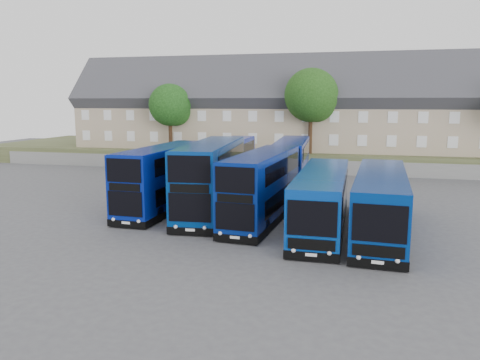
% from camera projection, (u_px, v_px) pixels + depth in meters
% --- Properties ---
extents(ground, '(120.00, 120.00, 0.00)m').
position_uv_depth(ground, '(234.00, 233.00, 27.42)').
color(ground, '#4C4C51').
rests_on(ground, ground).
extents(retaining_wall, '(70.00, 0.40, 1.50)m').
position_uv_depth(retaining_wall, '(289.00, 166.00, 50.30)').
color(retaining_wall, slate).
rests_on(retaining_wall, ground).
extents(earth_bank, '(80.00, 20.00, 2.00)m').
position_uv_depth(earth_bank, '(300.00, 154.00, 59.84)').
color(earth_bank, '#474F2C').
rests_on(earth_bank, ground).
extents(terrace_row, '(48.00, 10.40, 11.20)m').
position_uv_depth(terrace_row, '(272.00, 110.00, 55.78)').
color(terrace_row, tan).
rests_on(terrace_row, earth_bank).
extents(dd_front_left, '(2.93, 11.27, 4.45)m').
position_uv_depth(dd_front_left, '(164.00, 179.00, 33.16)').
color(dd_front_left, navy).
rests_on(dd_front_left, ground).
extents(dd_front_mid, '(3.83, 12.33, 4.83)m').
position_uv_depth(dd_front_mid, '(212.00, 179.00, 32.16)').
color(dd_front_mid, navy).
rests_on(dd_front_mid, ground).
extents(dd_front_right, '(3.40, 11.18, 4.38)m').
position_uv_depth(dd_front_right, '(262.00, 188.00, 29.97)').
color(dd_front_right, navy).
rests_on(dd_front_right, ground).
extents(dd_rear_left, '(2.47, 10.35, 4.10)m').
position_uv_depth(dd_rear_left, '(232.00, 162.00, 43.63)').
color(dd_rear_left, '#091BA8').
rests_on(dd_rear_left, ground).
extents(dd_rear_right, '(2.95, 10.94, 4.31)m').
position_uv_depth(dd_rear_right, '(291.00, 166.00, 40.65)').
color(dd_rear_right, '#082096').
rests_on(dd_rear_right, ground).
extents(coach_east_a, '(2.81, 12.86, 3.51)m').
position_uv_depth(coach_east_a, '(322.00, 201.00, 28.16)').
color(coach_east_a, '#083AA0').
rests_on(coach_east_a, ground).
extents(coach_east_b, '(3.49, 13.21, 3.57)m').
position_uv_depth(coach_east_b, '(380.00, 204.00, 27.14)').
color(coach_east_b, navy).
rests_on(coach_east_b, ground).
extents(tree_west, '(4.80, 4.80, 7.65)m').
position_uv_depth(tree_west, '(171.00, 107.00, 53.53)').
color(tree_west, '#382314').
rests_on(tree_west, earth_bank).
extents(tree_mid, '(5.76, 5.76, 9.18)m').
position_uv_depth(tree_mid, '(313.00, 97.00, 50.12)').
color(tree_mid, '#382314').
rests_on(tree_mid, earth_bank).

